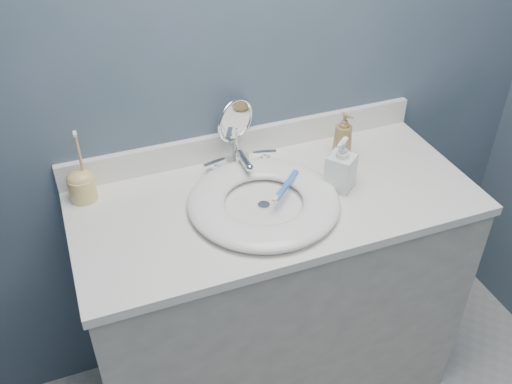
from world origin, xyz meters
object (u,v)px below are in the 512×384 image
soap_bottle_amber (343,136)px  toothbrush_holder (82,184)px  soap_bottle_clear (341,164)px  makeup_mirror (236,127)px

soap_bottle_amber → toothbrush_holder: 0.83m
soap_bottle_clear → toothbrush_holder: bearing=-145.4°
toothbrush_holder → makeup_mirror: bearing=4.8°
soap_bottle_clear → toothbrush_holder: 0.78m
soap_bottle_clear → toothbrush_holder: toothbrush_holder is taller
makeup_mirror → soap_bottle_clear: 0.36m
makeup_mirror → soap_bottle_clear: size_ratio=1.28×
soap_bottle_clear → makeup_mirror: bearing=-176.0°
makeup_mirror → soap_bottle_clear: bearing=-71.7°
makeup_mirror → soap_bottle_amber: (0.33, -0.12, -0.04)m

